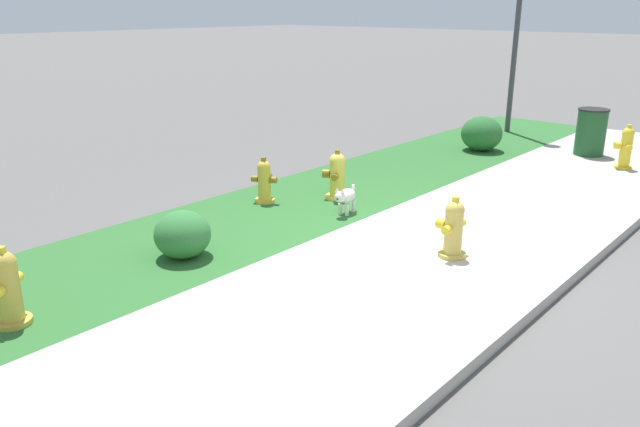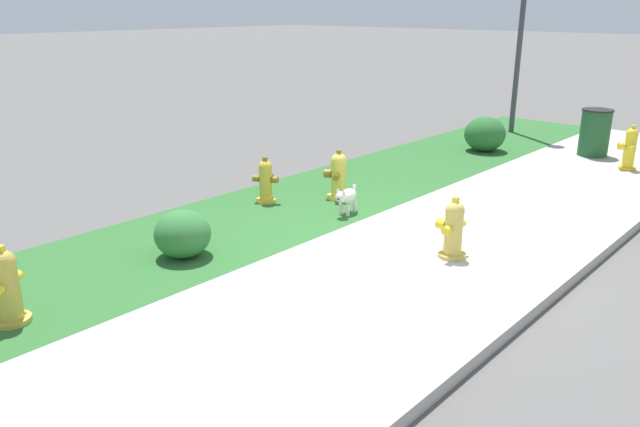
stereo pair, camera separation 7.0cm
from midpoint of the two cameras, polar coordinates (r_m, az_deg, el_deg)
name	(u,v)px [view 2 (the right image)]	position (r m, az deg, el deg)	size (l,w,h in m)	color
ground_plane	(426,259)	(6.85, 9.92, -4.11)	(120.00, 120.00, 0.00)	#5B5956
sidewalk_pavement	(426,258)	(6.84, 9.92, -4.07)	(18.00, 2.58, 0.01)	#ADA89E
grass_verge	(271,212)	(8.25, -4.26, 0.12)	(18.00, 2.21, 0.01)	#2D662D
street_curb	(550,290)	(6.29, 20.62, -6.60)	(18.00, 0.16, 0.12)	#ADA89E
fire_hydrant_at_driveway	(629,149)	(11.53, 26.60, 5.33)	(0.35, 0.33, 0.75)	yellow
fire_hydrant_near_corner	(338,176)	(8.74, 1.91, 3.46)	(0.39, 0.38, 0.70)	yellow
fire_hydrant_mid_block	(453,229)	(6.83, 12.37, -1.41)	(0.38, 0.35, 0.68)	gold
fire_hydrant_by_grass_verge	(266,181)	(8.62, -4.75, 2.99)	(0.33, 0.36, 0.64)	gold
fire_hydrant_far_end	(7,287)	(5.92, -26.43, -6.01)	(0.36, 0.35, 0.71)	gold
small_white_dog	(347,197)	(8.11, 2.69, 1.51)	(0.46, 0.24, 0.40)	silver
trash_bin	(595,133)	(12.34, 23.98, 6.76)	(0.54, 0.54, 0.85)	#1E5128
shrub_bush_near_lamp	(485,134)	(12.11, 15.00, 7.04)	(0.76, 0.76, 0.64)	#28662D
shrub_bush_far_verge	(183,234)	(6.88, -12.17, -1.84)	(0.61, 0.61, 0.52)	#337538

